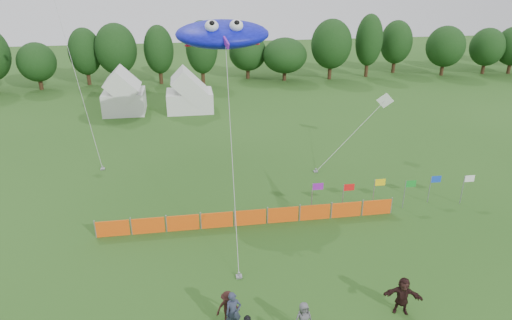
{
  "coord_description": "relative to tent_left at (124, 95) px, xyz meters",
  "views": [
    {
      "loc": [
        -3.37,
        -15.27,
        14.43
      ],
      "look_at": [
        0.0,
        6.0,
        5.2
      ],
      "focal_mm": 32.0,
      "sensor_mm": 36.0,
      "label": 1
    }
  ],
  "objects": [
    {
      "name": "small_kite_white",
      "position": [
        20.93,
        -15.18,
        1.42
      ],
      "size": [
        7.48,
        3.93,
        4.99
      ],
      "color": "white",
      "rests_on": "ground"
    },
    {
      "name": "barrier_fence",
      "position": [
        9.8,
        -24.72,
        -1.4
      ],
      "size": [
        17.9,
        0.06,
        1.0
      ],
      "color": "#ED500D",
      "rests_on": "ground"
    },
    {
      "name": "flag_row",
      "position": [
        18.93,
        -24.02,
        -0.55
      ],
      "size": [
        10.73,
        0.59,
        2.11
      ],
      "color": "gray",
      "rests_on": "ground"
    },
    {
      "name": "treeline",
      "position": [
        11.4,
        11.97,
        2.28
      ],
      "size": [
        104.57,
        8.78,
        8.36
      ],
      "color": "#382314",
      "rests_on": "ground"
    },
    {
      "name": "tent_left",
      "position": [
        0.0,
        0.0,
        0.0
      ],
      "size": [
        4.27,
        4.27,
        3.77
      ],
      "color": "silver",
      "rests_on": "ground"
    },
    {
      "name": "tent_right",
      "position": [
        6.82,
        -0.43,
        -0.15
      ],
      "size": [
        4.91,
        3.92,
        3.46
      ],
      "color": "silver",
      "rests_on": "ground"
    },
    {
      "name": "spectator_e",
      "position": [
        10.71,
        -33.81,
        -1.11
      ],
      "size": [
        0.86,
        0.64,
        1.6
      ],
      "primitive_type": "imported",
      "rotation": [
        0.0,
        0.0,
        0.18
      ],
      "color": "#535359",
      "rests_on": "ground"
    },
    {
      "name": "spectator_a",
      "position": [
        7.84,
        -33.14,
        -0.94
      ],
      "size": [
        0.78,
        0.59,
        1.92
      ],
      "primitive_type": "imported",
      "rotation": [
        0.0,
        0.0,
        0.21
      ],
      "color": "#2A3046",
      "rests_on": "ground"
    },
    {
      "name": "small_kite_dark",
      "position": [
        -2.74,
        -9.01,
        6.51
      ],
      "size": [
        4.83,
        10.2,
        14.49
      ],
      "color": "black",
      "rests_on": "ground"
    },
    {
      "name": "spectator_f",
      "position": [
        15.4,
        -33.21,
        -0.99
      ],
      "size": [
        1.78,
        1.1,
        1.83
      ],
      "primitive_type": "imported",
      "rotation": [
        0.0,
        0.0,
        -0.36
      ],
      "color": "black",
      "rests_on": "ground"
    },
    {
      "name": "spectator_c",
      "position": [
        7.66,
        -32.62,
        -1.1
      ],
      "size": [
        1.12,
        0.77,
        1.61
      ],
      "primitive_type": "imported",
      "rotation": [
        0.0,
        0.0,
        0.17
      ],
      "color": "black",
      "rests_on": "ground"
    },
    {
      "name": "stingray_kite",
      "position": [
        9.08,
        -17.23,
        8.36
      ],
      "size": [
        6.21,
        20.27,
        11.4
      ],
      "color": "#0F15E1",
      "rests_on": "ground"
    }
  ]
}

